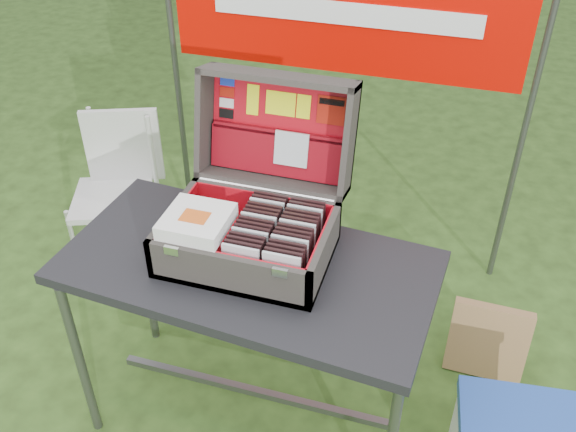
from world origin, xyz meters
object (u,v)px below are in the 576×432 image
(cardboard_box, at_px, (488,341))
(chair, at_px, (112,201))
(suitcase, at_px, (251,185))
(table, at_px, (251,343))

(cardboard_box, bearing_deg, chair, 176.02)
(suitcase, bearing_deg, chair, 148.70)
(chair, xyz_separation_m, cardboard_box, (1.87, -0.18, -0.24))
(table, relative_size, chair, 1.56)
(chair, relative_size, cardboard_box, 2.38)
(suitcase, height_order, chair, suitcase)
(table, bearing_deg, chair, 149.69)
(suitcase, relative_size, chair, 0.68)
(table, relative_size, suitcase, 2.29)
(table, distance_m, suitcase, 0.67)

